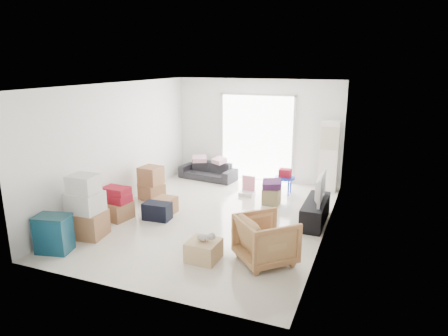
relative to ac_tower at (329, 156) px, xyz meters
name	(u,v)px	position (x,y,z in m)	size (l,w,h in m)	color
room_shell	(213,153)	(-1.95, -2.65, 0.48)	(4.98, 6.48, 3.18)	beige
sliding_door	(257,134)	(-1.95, 0.33, 0.37)	(2.10, 0.04, 2.33)	white
ac_tower	(329,156)	(0.00, 0.00, 0.00)	(0.45, 0.30, 1.75)	white
tv_console	(315,211)	(0.05, -2.17, -0.65)	(0.41, 1.36, 0.45)	black
television	(316,198)	(0.05, -2.17, -0.36)	(0.95, 0.55, 0.12)	black
sofa	(208,168)	(-3.18, -0.15, -0.57)	(1.57, 0.46, 0.62)	#2A2A30
pillow_left	(199,154)	(-3.43, -0.15, -0.21)	(0.33, 0.26, 0.11)	#F7B4C7
pillow_right	(219,156)	(-2.85, -0.13, -0.20)	(0.32, 0.26, 0.11)	#F7B4C7
armchair	(266,237)	(-0.43, -4.12, -0.45)	(0.82, 0.77, 0.85)	tan
storage_bins	(54,234)	(-3.85, -5.08, -0.55)	(0.64, 0.51, 0.65)	navy
box_stack_a	(86,209)	(-3.75, -4.37, -0.35)	(0.70, 0.61, 1.17)	#946543
box_stack_b	(117,204)	(-3.75, -3.46, -0.56)	(0.59, 0.58, 0.68)	#946543
box_stack_c	(151,184)	(-3.72, -2.19, -0.49)	(0.65, 0.60, 0.79)	#946543
loose_box	(166,205)	(-2.99, -2.82, -0.70)	(0.41, 0.41, 0.34)	#946543
duffel_bag	(157,211)	(-2.97, -3.20, -0.70)	(0.55, 0.33, 0.35)	black
ottoman	(271,196)	(-1.04, -1.46, -0.69)	(0.37, 0.37, 0.37)	olive
blanket	(272,186)	(-1.04, -1.46, -0.44)	(0.40, 0.40, 0.14)	#441B43
kids_table	(285,176)	(-0.93, -0.63, -0.43)	(0.49, 0.49, 0.62)	#1335C2
toy_walker	(248,190)	(-1.74, -1.05, -0.75)	(0.35, 0.31, 0.46)	silver
wood_crate	(204,250)	(-1.38, -4.42, -0.71)	(0.49, 0.49, 0.33)	#DDBF80
plush_bunny	(206,237)	(-1.35, -4.42, -0.48)	(0.31, 0.17, 0.15)	#B2ADA8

